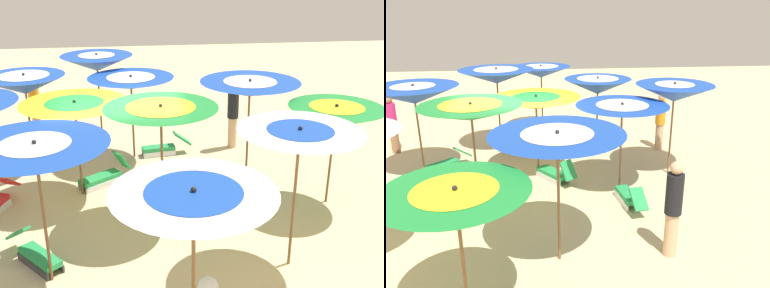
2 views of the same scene
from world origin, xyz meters
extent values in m
cube|color=beige|center=(0.00, 0.00, -0.02)|extent=(37.40, 37.40, 0.04)
cylinder|color=brown|center=(1.11, 2.45, 1.08)|extent=(0.05, 0.05, 2.16)
cone|color=#1947B2|center=(1.11, 2.45, 2.16)|extent=(2.20, 2.20, 0.44)
cone|color=white|center=(1.11, 2.45, 2.28)|extent=(1.06, 1.06, 0.21)
sphere|color=black|center=(1.11, 2.45, 2.41)|extent=(0.07, 0.07, 0.07)
cylinder|color=brown|center=(-0.97, 4.33, 1.14)|extent=(0.05, 0.05, 2.27)
cone|color=white|center=(-0.97, 4.33, 2.27)|extent=(1.95, 1.95, 0.32)
cone|color=#1947B2|center=(-0.97, 4.33, 2.35)|extent=(1.14, 1.14, 0.19)
sphere|color=black|center=(-0.97, 4.33, 2.46)|extent=(0.07, 0.07, 0.07)
cylinder|color=brown|center=(2.18, -2.30, 1.03)|extent=(0.05, 0.05, 2.06)
cone|color=#1947B2|center=(2.18, -2.30, 2.06)|extent=(1.91, 1.91, 0.45)
cone|color=white|center=(2.18, -2.30, 2.15)|extent=(1.18, 1.18, 0.28)
sphere|color=black|center=(2.18, -2.30, 2.31)|extent=(0.07, 0.07, 0.07)
cylinder|color=brown|center=(0.86, -0.54, 0.97)|extent=(0.05, 0.05, 1.94)
cone|color=yellow|center=(0.86, -0.54, 1.94)|extent=(2.23, 2.23, 0.31)
cone|color=#1E8C38|center=(0.86, -0.54, 2.02)|extent=(1.20, 1.20, 0.17)
sphere|color=black|center=(0.86, -0.54, 2.13)|extent=(0.07, 0.07, 0.07)
cylinder|color=brown|center=(-0.83, 0.79, 1.09)|extent=(0.05, 0.05, 2.18)
cone|color=#1E8C38|center=(-0.83, 0.79, 2.18)|extent=(2.12, 2.12, 0.34)
cone|color=yellow|center=(-0.83, 0.79, 2.25)|extent=(1.29, 1.29, 0.20)
sphere|color=black|center=(-0.83, 0.79, 2.38)|extent=(0.07, 0.07, 0.07)
cylinder|color=brown|center=(-2.85, 2.52, 1.14)|extent=(0.05, 0.05, 2.28)
cone|color=white|center=(-2.85, 2.52, 2.28)|extent=(1.95, 1.95, 0.32)
cone|color=#1947B2|center=(-2.85, 2.52, 2.36)|extent=(1.03, 1.03, 0.17)
sphere|color=black|center=(-2.85, 2.52, 2.46)|extent=(0.07, 0.07, 0.07)
cylinder|color=brown|center=(0.58, -3.98, 1.09)|extent=(0.05, 0.05, 2.17)
cone|color=#1947B2|center=(0.58, -3.98, 2.17)|extent=(1.95, 1.95, 0.44)
cone|color=white|center=(0.58, -3.98, 2.29)|extent=(0.98, 0.98, 0.22)
sphere|color=black|center=(0.58, -3.98, 2.42)|extent=(0.07, 0.07, 0.07)
cylinder|color=brown|center=(-0.31, -2.47, 0.99)|extent=(0.05, 0.05, 1.98)
cone|color=#1947B2|center=(-0.31, -2.47, 1.98)|extent=(2.13, 2.13, 0.30)
cone|color=white|center=(-0.31, -2.47, 2.05)|extent=(1.20, 1.20, 0.17)
sphere|color=black|center=(-0.31, -2.47, 2.16)|extent=(0.07, 0.07, 0.07)
cylinder|color=brown|center=(-2.90, -0.86, 1.08)|extent=(0.05, 0.05, 2.17)
cone|color=#1947B2|center=(-2.90, -0.86, 2.17)|extent=(2.21, 2.21, 0.34)
cone|color=white|center=(-2.90, -0.86, 2.25)|extent=(1.18, 1.18, 0.18)
sphere|color=black|center=(-2.90, -0.86, 2.37)|extent=(0.07, 0.07, 0.07)
cylinder|color=brown|center=(-4.34, 0.49, 0.95)|extent=(0.05, 0.05, 1.90)
cone|color=#1E8C38|center=(-4.34, 0.49, 1.90)|extent=(1.91, 1.91, 0.43)
cone|color=yellow|center=(-4.34, 0.49, 2.00)|extent=(1.09, 1.09, 0.24)
sphere|color=black|center=(-4.34, 0.49, 2.15)|extent=(0.07, 0.07, 0.07)
cube|color=red|center=(2.42, -0.52, 0.41)|extent=(0.50, 0.56, 0.37)
cube|color=silver|center=(-0.97, -2.38, 0.07)|extent=(0.85, 0.16, 0.14)
cube|color=silver|center=(-0.93, -2.67, 0.07)|extent=(0.85, 0.16, 0.14)
cube|color=green|center=(-0.95, -2.53, 0.19)|extent=(0.89, 0.41, 0.10)
cube|color=green|center=(-1.58, -2.62, 0.40)|extent=(0.49, 0.36, 0.37)
cube|color=#333338|center=(1.24, 1.95, 0.07)|extent=(0.63, 0.71, 0.14)
cube|color=#333338|center=(1.46, 2.15, 0.07)|extent=(0.63, 0.71, 0.14)
cube|color=green|center=(1.35, 2.05, 0.19)|extent=(0.83, 0.88, 0.10)
cube|color=green|center=(1.78, 1.56, 0.38)|extent=(0.50, 0.51, 0.32)
cube|color=silver|center=(0.38, -0.77, 0.07)|extent=(0.80, 0.60, 0.14)
cube|color=silver|center=(0.59, -1.04, 0.07)|extent=(0.80, 0.60, 0.14)
cube|color=green|center=(0.48, -0.90, 0.19)|extent=(0.98, 0.85, 0.10)
cube|color=green|center=(-0.01, -1.26, 0.45)|extent=(0.44, 0.45, 0.45)
cylinder|color=#D8A87F|center=(-2.98, -2.84, 0.42)|extent=(0.24, 0.24, 0.84)
cylinder|color=black|center=(-2.98, -2.84, 1.21)|extent=(0.30, 0.30, 0.74)
sphere|color=#D8A87F|center=(-2.98, -2.84, 1.69)|extent=(0.23, 0.23, 0.23)
cylinder|color=#D8A87F|center=(2.42, -4.28, 0.41)|extent=(0.24, 0.24, 0.82)
cylinder|color=orange|center=(2.42, -4.28, 1.18)|extent=(0.30, 0.30, 0.72)
sphere|color=#D8A87F|center=(2.42, -4.28, 1.65)|extent=(0.22, 0.22, 0.22)
sphere|color=white|center=(-1.34, 3.19, 0.17)|extent=(0.34, 0.34, 0.34)
camera|label=1|loc=(-0.33, 9.09, 4.93)|focal=44.64mm
camera|label=2|loc=(-8.88, -0.54, 4.28)|focal=37.15mm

